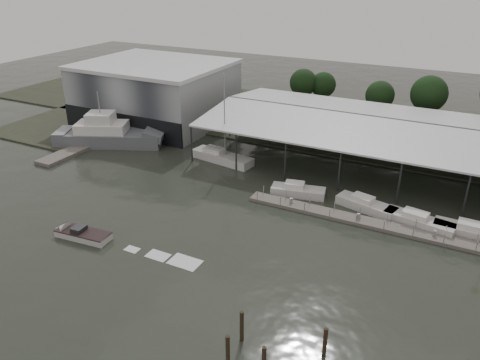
% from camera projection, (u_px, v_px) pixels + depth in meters
% --- Properties ---
extents(ground, '(200.00, 200.00, 0.00)m').
position_uv_depth(ground, '(204.00, 233.00, 50.01)').
color(ground, '#262B23').
rests_on(ground, ground).
extents(land_strip_far, '(140.00, 30.00, 0.30)m').
position_uv_depth(land_strip_far, '(326.00, 123.00, 83.81)').
color(land_strip_far, '#333629').
rests_on(land_strip_far, ground).
extents(land_strip_west, '(20.00, 40.00, 0.30)m').
position_uv_depth(land_strip_west, '(108.00, 111.00, 90.74)').
color(land_strip_west, '#333629').
rests_on(land_strip_west, ground).
extents(storage_warehouse, '(24.50, 20.50, 10.50)m').
position_uv_depth(storage_warehouse, '(156.00, 92.00, 83.52)').
color(storage_warehouse, '#90969A').
rests_on(storage_warehouse, ground).
extents(covered_boat_shed, '(58.24, 24.00, 6.96)m').
position_uv_depth(covered_boat_shed, '(419.00, 128.00, 62.92)').
color(covered_boat_shed, silver).
rests_on(covered_boat_shed, ground).
extents(trawler_dock, '(3.00, 18.00, 0.50)m').
position_uv_depth(trawler_dock, '(87.00, 145.00, 73.63)').
color(trawler_dock, '#66625A').
rests_on(trawler_dock, ground).
extents(floating_dock, '(28.00, 2.00, 1.40)m').
position_uv_depth(floating_dock, '(367.00, 222.00, 51.76)').
color(floating_dock, '#66625A').
rests_on(floating_dock, ground).
extents(grey_trawler, '(17.67, 11.60, 8.84)m').
position_uv_depth(grey_trawler, '(110.00, 135.00, 73.81)').
color(grey_trawler, '#5A5E63').
rests_on(grey_trawler, ground).
extents(white_sailboat, '(9.76, 3.94, 13.04)m').
position_uv_depth(white_sailboat, '(222.00, 157.00, 67.86)').
color(white_sailboat, silver).
rests_on(white_sailboat, ground).
extents(speedboat_underway, '(17.65, 3.77, 2.00)m').
position_uv_depth(speedboat_underway, '(79.00, 234.00, 49.22)').
color(speedboat_underway, silver).
rests_on(speedboat_underway, ground).
extents(moored_cruiser_0, '(6.92, 3.51, 1.70)m').
position_uv_depth(moored_cruiser_0, '(298.00, 191.00, 57.99)').
color(moored_cruiser_0, silver).
rests_on(moored_cruiser_0, ground).
extents(moored_cruiser_1, '(7.39, 3.88, 1.70)m').
position_uv_depth(moored_cruiser_1, '(366.00, 205.00, 54.62)').
color(moored_cruiser_1, silver).
rests_on(moored_cruiser_1, ground).
extents(moored_cruiser_2, '(7.83, 3.55, 1.70)m').
position_uv_depth(moored_cruiser_2, '(419.00, 221.00, 51.19)').
color(moored_cruiser_2, silver).
rests_on(moored_cruiser_2, ground).
extents(moored_cruiser_3, '(8.68, 2.56, 1.70)m').
position_uv_depth(moored_cruiser_3, '(476.00, 233.00, 48.95)').
color(moored_cruiser_3, silver).
rests_on(moored_cruiser_3, ground).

